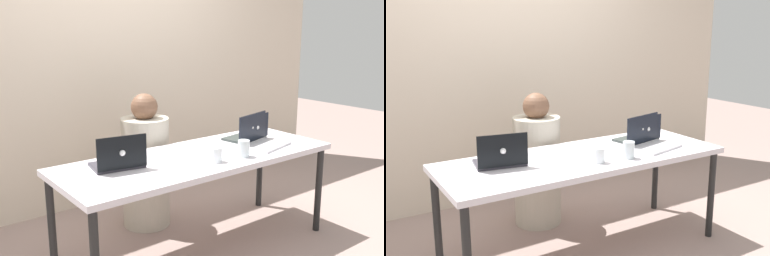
% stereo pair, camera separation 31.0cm
% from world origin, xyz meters
% --- Properties ---
extents(ground_plane, '(12.00, 12.00, 0.00)m').
position_xyz_m(ground_plane, '(0.00, 0.00, 0.00)').
color(ground_plane, gray).
extents(back_wall, '(5.16, 0.10, 2.48)m').
position_xyz_m(back_wall, '(0.00, 1.31, 1.24)').
color(back_wall, beige).
rests_on(back_wall, ground).
extents(desk, '(1.99, 0.73, 0.71)m').
position_xyz_m(desk, '(0.00, 0.00, 0.66)').
color(desk, silver).
rests_on(desk, ground).
extents(person_at_center, '(0.44, 0.44, 1.08)m').
position_xyz_m(person_at_center, '(-0.06, 0.60, 0.48)').
color(person_at_center, '#BEB5A2').
rests_on(person_at_center, ground).
extents(laptop_back_right, '(0.35, 0.26, 0.21)m').
position_xyz_m(laptop_back_right, '(0.57, 0.10, 0.76)').
color(laptop_back_right, '#333C3A').
rests_on(laptop_back_right, desk).
extents(laptop_back_left, '(0.35, 0.29, 0.22)m').
position_xyz_m(laptop_back_left, '(-0.57, 0.08, 0.76)').
color(laptop_back_left, '#37353F').
rests_on(laptop_back_left, desk).
extents(laptop_front_right, '(0.40, 0.31, 0.23)m').
position_xyz_m(laptop_front_right, '(0.54, -0.08, 0.76)').
color(laptop_front_right, silver).
rests_on(laptop_front_right, desk).
extents(water_glass_right, '(0.08, 0.08, 0.12)m').
position_xyz_m(water_glass_right, '(0.22, -0.21, 0.76)').
color(water_glass_right, silver).
rests_on(water_glass_right, desk).
extents(water_glass_center, '(0.08, 0.08, 0.10)m').
position_xyz_m(water_glass_center, '(0.00, -0.19, 0.76)').
color(water_glass_center, white).
rests_on(water_glass_center, desk).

